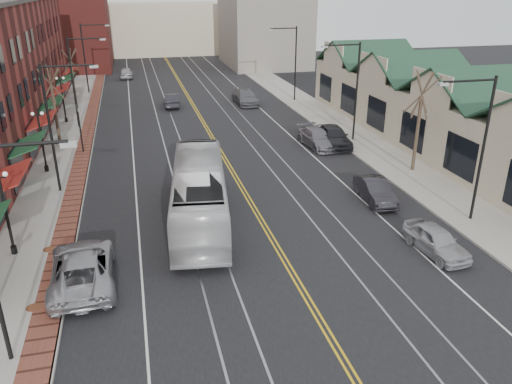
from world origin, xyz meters
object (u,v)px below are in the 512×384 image
transit_bus (199,193)px  parked_suv (83,268)px  parked_car_b (375,190)px  parked_car_a (436,240)px  parked_car_c (317,138)px  parked_car_d (333,136)px

transit_bus → parked_suv: transit_bus is taller
parked_suv → parked_car_b: bearing=-164.8°
parked_car_a → parked_car_c: 17.90m
parked_car_b → parked_car_a: bearing=-84.8°
parked_car_b → parked_car_c: 11.26m
transit_bus → parked_suv: bearing=48.4°
parked_suv → parked_car_c: bearing=-138.5°
parked_suv → parked_car_c: (17.26, 16.55, -0.09)m
parked_car_c → parked_car_b: bearing=-97.0°
parked_car_b → parked_car_d: parked_car_d is taller
parked_car_c → parked_car_d: size_ratio=1.00×
transit_bus → parked_car_a: bearing=156.8°
parked_car_b → parked_car_d: (1.80, 11.13, 0.17)m
parked_car_b → parked_car_c: parked_car_c is taller
parked_suv → parked_car_d: (18.60, 16.44, 0.04)m
parked_car_a → parked_car_d: parked_car_d is taller
transit_bus → parked_car_b: transit_bus is taller
parked_car_c → parked_car_a: bearing=-96.1°
transit_bus → parked_car_a: (10.83, -6.48, -0.98)m
parked_car_b → parked_car_c: bearing=92.9°
parked_suv → parked_car_d: bearing=-140.8°
parked_suv → parked_car_a: (16.80, -1.34, -0.13)m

